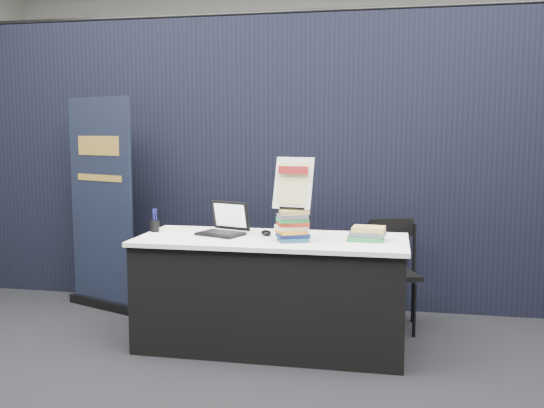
{
  "coord_description": "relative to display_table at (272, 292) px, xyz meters",
  "views": [
    {
      "loc": [
        0.79,
        -3.37,
        1.45
      ],
      "look_at": [
        0.0,
        0.55,
        0.98
      ],
      "focal_mm": 40.0,
      "sensor_mm": 36.0,
      "label": 1
    }
  ],
  "objects": [
    {
      "name": "book_stack_tall",
      "position": [
        0.16,
        -0.1,
        0.48
      ],
      "size": [
        0.23,
        0.21,
        0.2
      ],
      "rotation": [
        0.0,
        0.0,
        0.42
      ],
      "color": "navy",
      "rests_on": "display_table"
    },
    {
      "name": "brochure_left",
      "position": [
        -0.64,
        -0.02,
        0.38
      ],
      "size": [
        0.31,
        0.24,
        0.0
      ],
      "primitive_type": "cube",
      "rotation": [
        0.0,
        0.0,
        0.13
      ],
      "color": "white",
      "rests_on": "display_table"
    },
    {
      "name": "brochure_right",
      "position": [
        -0.45,
        -0.01,
        0.38
      ],
      "size": [
        0.31,
        0.24,
        0.0
      ],
      "primitive_type": "cube",
      "rotation": [
        0.0,
        0.0,
        -0.12
      ],
      "color": "silver",
      "rests_on": "display_table"
    },
    {
      "name": "pen_cup",
      "position": [
        -0.86,
        0.07,
        0.41
      ],
      "size": [
        0.08,
        0.08,
        0.08
      ],
      "primitive_type": "cylinder",
      "rotation": [
        0.0,
        0.0,
        -0.21
      ],
      "color": "black",
      "rests_on": "display_table"
    },
    {
      "name": "floor",
      "position": [
        0.0,
        -0.55,
        -0.38
      ],
      "size": [
        8.0,
        8.0,
        0.0
      ],
      "primitive_type": "plane",
      "color": "black",
      "rests_on": "ground"
    },
    {
      "name": "stacking_chair",
      "position": [
        0.79,
        0.58,
        0.07
      ],
      "size": [
        0.47,
        0.49,
        0.8
      ],
      "rotation": [
        0.0,
        0.0,
        0.4
      ],
      "color": "black",
      "rests_on": "floor"
    },
    {
      "name": "book_stack_short",
      "position": [
        0.63,
        0.01,
        0.42
      ],
      "size": [
        0.23,
        0.19,
        0.09
      ],
      "rotation": [
        0.0,
        0.0,
        -0.11
      ],
      "color": "#22823E",
      "rests_on": "display_table"
    },
    {
      "name": "drape_partition",
      "position": [
        0.0,
        1.05,
        0.82
      ],
      "size": [
        6.0,
        0.08,
        2.4
      ],
      "primitive_type": "cube",
      "color": "black",
      "rests_on": "floor"
    },
    {
      "name": "brochure_mid",
      "position": [
        -0.64,
        -0.14,
        0.38
      ],
      "size": [
        0.28,
        0.22,
        0.0
      ],
      "primitive_type": "cube",
      "rotation": [
        0.0,
        0.0,
        0.14
      ],
      "color": "white",
      "rests_on": "display_table"
    },
    {
      "name": "mouse",
      "position": [
        -0.06,
        0.09,
        0.39
      ],
      "size": [
        0.1,
        0.13,
        0.03
      ],
      "primitive_type": "ellipsoid",
      "rotation": [
        0.0,
        0.0,
        0.38
      ],
      "color": "black",
      "rests_on": "display_table"
    },
    {
      "name": "display_table",
      "position": [
        0.0,
        0.0,
        0.0
      ],
      "size": [
        1.8,
        0.75,
        0.75
      ],
      "color": "black",
      "rests_on": "floor"
    },
    {
      "name": "wall_back",
      "position": [
        0.0,
        3.45,
        1.37
      ],
      "size": [
        8.0,
        0.02,
        3.5
      ],
      "primitive_type": "cube",
      "color": "#A2A099",
      "rests_on": "floor"
    },
    {
      "name": "pullup_banner",
      "position": [
        -1.55,
        0.63,
        0.39
      ],
      "size": [
        0.72,
        0.37,
        1.73
      ],
      "rotation": [
        0.0,
        0.0,
        -0.38
      ],
      "color": "black",
      "rests_on": "floor"
    },
    {
      "name": "info_sign",
      "position": [
        0.16,
        -0.07,
        0.74
      ],
      "size": [
        0.27,
        0.16,
        0.35
      ],
      "rotation": [
        0.0,
        0.0,
        -0.19
      ],
      "color": "black",
      "rests_on": "book_stack_tall"
    },
    {
      "name": "laptop",
      "position": [
        -0.36,
        0.05,
        0.43
      ],
      "size": [
        0.34,
        0.32,
        0.23
      ],
      "rotation": [
        0.0,
        0.0,
        -0.33
      ],
      "color": "black",
      "rests_on": "display_table"
    }
  ]
}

